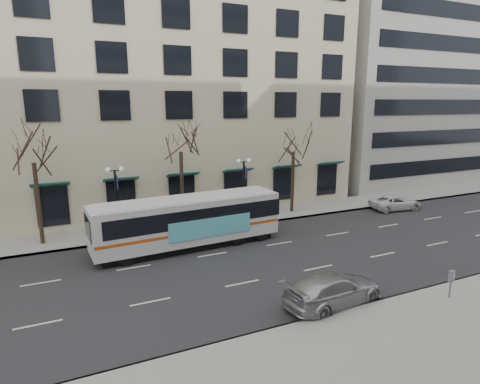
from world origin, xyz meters
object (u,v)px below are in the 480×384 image
lamp_post_left (117,198)px  white_pickup (395,203)px  silver_car (333,289)px  tree_far_left (32,148)px  city_bus (189,220)px  pay_station (451,278)px  tree_far_right (294,140)px  tree_far_mid (180,139)px  lamp_post_right (244,186)px

lamp_post_left → white_pickup: size_ratio=1.11×
silver_car → tree_far_left: bearing=34.8°
city_bus → pay_station: (9.45, -12.60, -0.72)m
pay_station → tree_far_right: bearing=74.1°
tree_far_mid → silver_car: 16.50m
white_pickup → city_bus: bearing=102.0°
lamp_post_right → city_bus: 7.12m
tree_far_mid → city_bus: (-0.86, -4.50, -5.02)m
lamp_post_right → white_pickup: lamp_post_right is taller
silver_car → pay_station: bearing=-117.1°
tree_far_right → silver_car: 17.46m
lamp_post_right → city_bus: lamp_post_right is taller
tree_far_left → lamp_post_right: tree_far_left is taller
silver_car → white_pickup: silver_car is taller
tree_far_left → silver_car: (13.08, -15.00, -5.93)m
tree_far_left → silver_car: bearing=-48.9°
tree_far_right → lamp_post_right: size_ratio=1.55×
tree_far_right → white_pickup: (9.20, -3.01, -5.77)m
tree_far_right → lamp_post_left: size_ratio=1.55×
tree_far_left → pay_station: tree_far_left is taller
tree_far_mid → white_pickup: (19.20, -3.01, -6.25)m
city_bus → silver_car: 11.27m
silver_car → white_pickup: bearing=-59.7°
silver_car → white_pickup: 20.09m
tree_far_left → tree_far_mid: bearing=0.0°
tree_far_left → tree_far_mid: tree_far_mid is taller
tree_far_mid → white_pickup: size_ratio=1.82×
tree_far_left → lamp_post_left: (5.01, -0.60, -3.75)m
lamp_post_right → silver_car: bearing=-97.6°
city_bus → lamp_post_right: bearing=30.0°
lamp_post_right → lamp_post_left: bearing=180.0°
tree_far_right → lamp_post_left: bearing=-177.7°
lamp_post_left → city_bus: (4.13, -3.90, -1.06)m
tree_far_left → lamp_post_right: bearing=-2.3°
lamp_post_right → silver_car: lamp_post_right is taller
city_bus → white_pickup: (20.06, 1.48, -1.23)m
tree_far_left → pay_station: (18.59, -17.09, -5.53)m
tree_far_mid → lamp_post_left: 6.40m
silver_car → pay_station: 5.91m
tree_far_left → lamp_post_left: bearing=-6.8°
lamp_post_right → pay_station: 16.97m
tree_far_left → city_bus: bearing=-26.2°
tree_far_left → lamp_post_left: 6.29m
lamp_post_right → city_bus: size_ratio=0.41×
tree_far_left → tree_far_right: tree_far_left is taller
tree_far_mid → pay_station: (8.59, -17.09, -5.74)m
tree_far_right → lamp_post_left: 15.40m
lamp_post_right → white_pickup: (14.20, -2.41, -2.29)m
tree_far_left → city_bus: (9.14, -4.50, -4.81)m
city_bus → tree_far_left: bearing=150.2°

